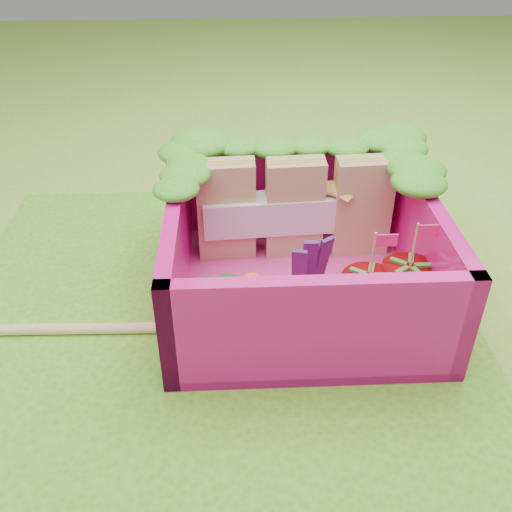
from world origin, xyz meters
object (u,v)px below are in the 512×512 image
(sandwich_stack, at_px, (296,208))
(broccoli, at_px, (216,301))
(bento_box, at_px, (301,251))
(strawberry_left, at_px, (367,299))
(strawberry_right, at_px, (406,289))
(chopsticks, at_px, (4,330))

(sandwich_stack, bearing_deg, broccoli, -122.47)
(bento_box, relative_size, strawberry_left, 2.60)
(sandwich_stack, height_order, strawberry_right, sandwich_stack)
(broccoli, height_order, strawberry_left, strawberry_left)
(broccoli, distance_m, strawberry_right, 0.91)
(broccoli, bearing_deg, strawberry_left, 3.24)
(sandwich_stack, relative_size, broccoli, 3.27)
(sandwich_stack, distance_m, broccoli, 0.81)
(broccoli, xyz_separation_m, strawberry_left, (0.70, 0.04, -0.05))
(sandwich_stack, xyz_separation_m, broccoli, (-0.43, -0.68, -0.08))
(broccoli, distance_m, strawberry_left, 0.71)
(bento_box, distance_m, strawberry_left, 0.41)
(sandwich_stack, distance_m, chopsticks, 1.60)
(broccoli, bearing_deg, sandwich_stack, 57.53)
(bento_box, bearing_deg, chopsticks, -170.69)
(bento_box, relative_size, chopsticks, 0.61)
(sandwich_stack, height_order, chopsticks, sandwich_stack)
(chopsticks, bearing_deg, broccoli, -5.07)
(bento_box, xyz_separation_m, sandwich_stack, (0.01, 0.35, 0.04))
(sandwich_stack, height_order, broccoli, sandwich_stack)
(strawberry_left, bearing_deg, sandwich_stack, 113.24)
(broccoli, xyz_separation_m, strawberry_right, (0.91, 0.11, -0.05))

